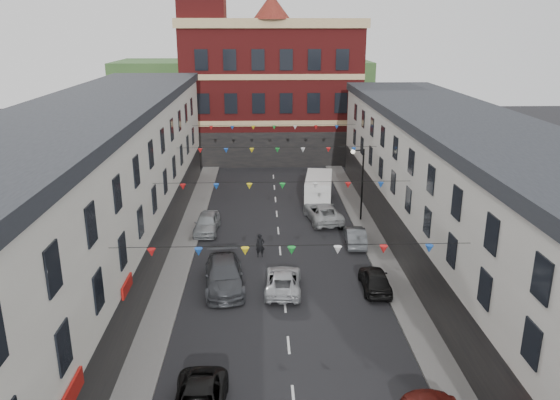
{
  "coord_description": "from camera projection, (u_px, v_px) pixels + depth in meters",
  "views": [
    {
      "loc": [
        -1.26,
        -27.7,
        15.18
      ],
      "look_at": [
        -0.05,
        6.87,
        4.15
      ],
      "focal_mm": 35.0,
      "sensor_mm": 36.0,
      "label": 1
    }
  ],
  "objects": [
    {
      "name": "pedestrian",
      "position": [
        260.0,
        246.0,
        37.4
      ],
      "size": [
        0.65,
        0.46,
        1.66
      ],
      "primitive_type": "imported",
      "rotation": [
        0.0,
        0.0,
        0.11
      ],
      "color": "black",
      "rests_on": "ground"
    },
    {
      "name": "pavement_right",
      "position": [
        397.0,
        287.0,
        33.14
      ],
      "size": [
        1.8,
        64.0,
        0.15
      ],
      "primitive_type": "cube",
      "color": "#605E5B",
      "rests_on": "ground"
    },
    {
      "name": "moving_car",
      "position": [
        283.0,
        281.0,
        32.69
      ],
      "size": [
        2.37,
        4.69,
        1.27
      ],
      "primitive_type": "imported",
      "rotation": [
        0.0,
        0.0,
        3.08
      ],
      "color": "#B4B7BC",
      "rests_on": "ground"
    },
    {
      "name": "pavement_left",
      "position": [
        169.0,
        291.0,
        32.68
      ],
      "size": [
        1.8,
        64.0,
        0.15
      ],
      "primitive_type": "cube",
      "color": "#605E5B",
      "rests_on": "ground"
    },
    {
      "name": "distant_hill",
      "position": [
        244.0,
        92.0,
        88.41
      ],
      "size": [
        40.0,
        14.0,
        10.0
      ],
      "primitive_type": "cube",
      "color": "#2C4F25",
      "rests_on": "ground"
    },
    {
      "name": "ground",
      "position": [
        285.0,
        306.0,
        31.03
      ],
      "size": [
        160.0,
        160.0,
        0.0
      ],
      "primitive_type": "plane",
      "color": "black",
      "rests_on": "ground"
    },
    {
      "name": "civic_building",
      "position": [
        271.0,
        89.0,
        64.69
      ],
      "size": [
        20.6,
        13.3,
        18.5
      ],
      "color": "maroon",
      "rests_on": "ground"
    },
    {
      "name": "terrace_left",
      "position": [
        71.0,
        214.0,
        29.96
      ],
      "size": [
        8.4,
        56.0,
        10.7
      ],
      "color": "silver",
      "rests_on": "ground"
    },
    {
      "name": "car_right_e",
      "position": [
        355.0,
        236.0,
        39.61
      ],
      "size": [
        1.63,
        4.02,
        1.3
      ],
      "primitive_type": "imported",
      "rotation": [
        0.0,
        0.0,
        3.08
      ],
      "color": "#54585C",
      "rests_on": "ground"
    },
    {
      "name": "car_left_e",
      "position": [
        207.0,
        223.0,
        41.98
      ],
      "size": [
        1.98,
        4.46,
        1.49
      ],
      "primitive_type": "imported",
      "rotation": [
        0.0,
        0.0,
        -0.05
      ],
      "color": "#95999D",
      "rests_on": "ground"
    },
    {
      "name": "white_van",
      "position": [
        319.0,
        190.0,
        48.48
      ],
      "size": [
        3.0,
        6.04,
        2.56
      ],
      "primitive_type": "cube",
      "rotation": [
        0.0,
        0.0,
        -0.14
      ],
      "color": "silver",
      "rests_on": "ground"
    },
    {
      "name": "clock_tower",
      "position": [
        203.0,
        29.0,
        59.57
      ],
      "size": [
        5.6,
        5.6,
        30.0
      ],
      "color": "maroon",
      "rests_on": "ground"
    },
    {
      "name": "car_right_f",
      "position": [
        323.0,
        212.0,
        44.39
      ],
      "size": [
        3.17,
        5.62,
        1.48
      ],
      "primitive_type": "imported",
      "rotation": [
        0.0,
        0.0,
        3.28
      ],
      "color": "#A4A7A9",
      "rests_on": "ground"
    },
    {
      "name": "terrace_right",
      "position": [
        492.0,
        217.0,
        30.9
      ],
      "size": [
        8.4,
        56.0,
        9.7
      ],
      "color": "silver",
      "rests_on": "ground"
    },
    {
      "name": "car_left_d",
      "position": [
        224.0,
        275.0,
        32.99
      ],
      "size": [
        2.85,
        5.87,
        1.65
      ],
      "primitive_type": "imported",
      "rotation": [
        0.0,
        0.0,
        0.1
      ],
      "color": "#404348",
      "rests_on": "ground"
    },
    {
      "name": "street_lamp",
      "position": [
        360.0,
        175.0,
        43.39
      ],
      "size": [
        1.1,
        0.36,
        6.0
      ],
      "color": "black",
      "rests_on": "ground"
    },
    {
      "name": "car_right_d",
      "position": [
        375.0,
        280.0,
        32.7
      ],
      "size": [
        1.72,
        4.05,
        1.37
      ],
      "primitive_type": "imported",
      "rotation": [
        0.0,
        0.0,
        3.12
      ],
      "color": "black",
      "rests_on": "ground"
    }
  ]
}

